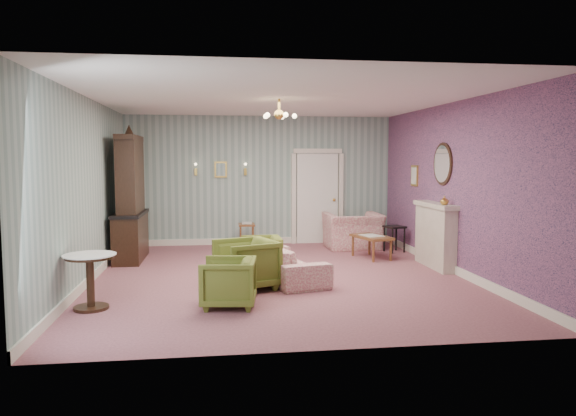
{
  "coord_description": "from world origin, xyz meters",
  "views": [
    {
      "loc": [
        -1.05,
        -8.74,
        1.95
      ],
      "look_at": [
        0.2,
        0.4,
        1.1
      ],
      "focal_mm": 33.76,
      "sensor_mm": 36.0,
      "label": 1
    }
  ],
  "objects": [
    {
      "name": "framed_print",
      "position": [
        2.97,
        1.75,
        1.6
      ],
      "size": [
        0.04,
        0.34,
        0.42
      ],
      "primitive_type": null,
      "color": "gold",
      "rests_on": "wall_right"
    },
    {
      "name": "olive_chair_c",
      "position": [
        -0.26,
        0.45,
        0.34
      ],
      "size": [
        0.63,
        0.67,
        0.68
      ],
      "primitive_type": "imported",
      "rotation": [
        0.0,
        0.0,
        -1.55
      ],
      "color": "olive",
      "rests_on": "floor"
    },
    {
      "name": "ceiling",
      "position": [
        0.0,
        0.0,
        2.9
      ],
      "size": [
        7.0,
        7.0,
        0.0
      ],
      "primitive_type": "plane",
      "rotation": [
        3.14,
        0.0,
        0.0
      ],
      "color": "white",
      "rests_on": "ground"
    },
    {
      "name": "sconce_left",
      "position": [
        -1.45,
        3.44,
        1.7
      ],
      "size": [
        0.16,
        0.12,
        0.3
      ],
      "primitive_type": null,
      "color": "gold",
      "rests_on": "wall_back"
    },
    {
      "name": "wall_right_floral",
      "position": [
        2.98,
        0.0,
        1.45
      ],
      "size": [
        0.0,
        7.0,
        7.0
      ],
      "primitive_type": "plane",
      "rotation": [
        1.57,
        0.0,
        -1.57
      ],
      "color": "#C3618E",
      "rests_on": "ground"
    },
    {
      "name": "mantel_vase",
      "position": [
        2.84,
        0.0,
        1.23
      ],
      "size": [
        0.15,
        0.15,
        0.15
      ],
      "primitive_type": "imported",
      "color": "gold",
      "rests_on": "fireplace"
    },
    {
      "name": "side_table_black",
      "position": [
        2.65,
        1.99,
        0.28
      ],
      "size": [
        0.45,
        0.45,
        0.55
      ],
      "primitive_type": null,
      "rotation": [
        0.0,
        0.0,
        0.28
      ],
      "color": "black",
      "rests_on": "floor"
    },
    {
      "name": "oval_mirror",
      "position": [
        2.96,
        0.4,
        1.85
      ],
      "size": [
        0.04,
        0.76,
        0.84
      ],
      "primitive_type": null,
      "color": "white",
      "rests_on": "wall_right"
    },
    {
      "name": "gilt_mirror_back",
      "position": [
        -0.9,
        3.46,
        1.7
      ],
      "size": [
        0.28,
        0.06,
        0.36
      ],
      "primitive_type": null,
      "color": "gold",
      "rests_on": "wall_back"
    },
    {
      "name": "sconce_right",
      "position": [
        -0.35,
        3.44,
        1.7
      ],
      "size": [
        0.16,
        0.12,
        0.3
      ],
      "primitive_type": null,
      "color": "gold",
      "rests_on": "wall_back"
    },
    {
      "name": "wall_back",
      "position": [
        0.0,
        3.5,
        1.45
      ],
      "size": [
        6.0,
        0.0,
        6.0
      ],
      "primitive_type": "plane",
      "rotation": [
        1.57,
        0.0,
        0.0
      ],
      "color": "gray",
      "rests_on": "ground"
    },
    {
      "name": "nesting_table",
      "position": [
        -0.36,
        2.96,
        0.29
      ],
      "size": [
        0.35,
        0.45,
        0.58
      ],
      "primitive_type": null,
      "rotation": [
        0.0,
        0.0,
        -0.02
      ],
      "color": "brown",
      "rests_on": "floor"
    },
    {
      "name": "chandelier",
      "position": [
        0.0,
        0.0,
        2.63
      ],
      "size": [
        0.56,
        0.56,
        0.36
      ],
      "primitive_type": null,
      "color": "gold",
      "rests_on": "ceiling"
    },
    {
      "name": "wall_right",
      "position": [
        3.0,
        0.0,
        1.45
      ],
      "size": [
        0.0,
        7.0,
        7.0
      ],
      "primitive_type": "plane",
      "rotation": [
        1.57,
        0.0,
        -1.57
      ],
      "color": "gray",
      "rests_on": "ground"
    },
    {
      "name": "olive_chair_a",
      "position": [
        -0.88,
        -1.71,
        0.35
      ],
      "size": [
        0.73,
        0.77,
        0.71
      ],
      "primitive_type": "imported",
      "rotation": [
        0.0,
        0.0,
        -1.7
      ],
      "color": "olive",
      "rests_on": "floor"
    },
    {
      "name": "coffee_table",
      "position": [
        1.98,
        1.39,
        0.22
      ],
      "size": [
        0.72,
        0.98,
        0.45
      ],
      "primitive_type": null,
      "rotation": [
        0.0,
        0.0,
        0.29
      ],
      "color": "brown",
      "rests_on": "floor"
    },
    {
      "name": "floor",
      "position": [
        0.0,
        0.0,
        0.0
      ],
      "size": [
        7.0,
        7.0,
        0.0
      ],
      "primitive_type": "plane",
      "color": "#995964",
      "rests_on": "ground"
    },
    {
      "name": "fireplace",
      "position": [
        2.86,
        0.4,
        0.58
      ],
      "size": [
        0.3,
        1.4,
        1.16
      ],
      "primitive_type": null,
      "color": "beige",
      "rests_on": "floor"
    },
    {
      "name": "wall_front",
      "position": [
        0.0,
        -3.5,
        1.45
      ],
      "size": [
        6.0,
        0.0,
        6.0
      ],
      "primitive_type": "plane",
      "rotation": [
        -1.57,
        0.0,
        0.0
      ],
      "color": "gray",
      "rests_on": "ground"
    },
    {
      "name": "dresser",
      "position": [
        -2.65,
        1.87,
        1.26
      ],
      "size": [
        0.53,
        1.52,
        2.53
      ],
      "primitive_type": null,
      "rotation": [
        0.0,
        0.0,
        -0.01
      ],
      "color": "black",
      "rests_on": "floor"
    },
    {
      "name": "door",
      "position": [
        1.3,
        3.46,
        1.08
      ],
      "size": [
        1.12,
        0.12,
        2.16
      ],
      "primitive_type": null,
      "color": "white",
      "rests_on": "floor"
    },
    {
      "name": "burgundy_cushion",
      "position": [
        1.87,
        2.42,
        0.48
      ],
      "size": [
        0.41,
        0.28,
        0.39
      ],
      "primitive_type": "cube",
      "rotation": [
        0.17,
        0.0,
        -0.35
      ],
      "color": "maroon",
      "rests_on": "wingback_chair"
    },
    {
      "name": "olive_chair_b",
      "position": [
        -0.59,
        -0.78,
        0.41
      ],
      "size": [
        0.98,
        1.01,
        0.83
      ],
      "primitive_type": "imported",
      "rotation": [
        0.0,
        0.0,
        -1.22
      ],
      "color": "olive",
      "rests_on": "floor"
    },
    {
      "name": "pedestal_table",
      "position": [
        -2.65,
        -1.6,
        0.36
      ],
      "size": [
        0.84,
        0.84,
        0.73
      ],
      "primitive_type": null,
      "rotation": [
        0.0,
        0.0,
        0.31
      ],
      "color": "black",
      "rests_on": "floor"
    },
    {
      "name": "wall_left",
      "position": [
        -3.0,
        0.0,
        1.45
      ],
      "size": [
        0.0,
        7.0,
        7.0
      ],
      "primitive_type": "plane",
      "rotation": [
        1.57,
        0.0,
        1.57
      ],
      "color": "gray",
      "rests_on": "ground"
    },
    {
      "name": "wingback_chair",
      "position": [
        1.92,
        2.57,
        0.51
      ],
      "size": [
        1.19,
        0.78,
        1.03
      ],
      "primitive_type": "imported",
      "rotation": [
        0.0,
        0.0,
        3.16
      ],
      "color": "#AD455C",
      "rests_on": "floor"
    },
    {
      "name": "sofa_chintz",
      "position": [
        0.09,
        -0.19,
        0.38
      ],
      "size": [
        1.01,
        2.02,
        0.76
      ],
      "primitive_type": "imported",
      "rotation": [
        0.0,
        0.0,
        1.81
      ],
      "color": "#AD455C",
      "rests_on": "floor"
    }
  ]
}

